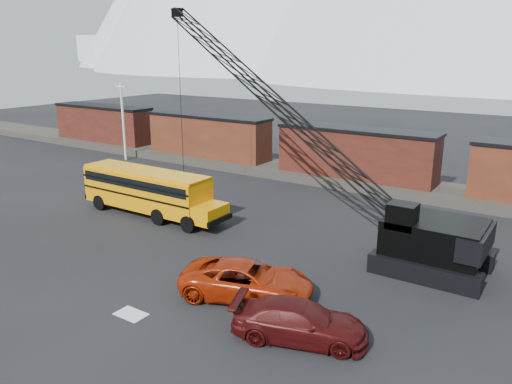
# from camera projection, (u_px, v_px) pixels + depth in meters

# --- Properties ---
(ground) EXTENTS (160.00, 160.00, 0.00)m
(ground) POSITION_uv_depth(u_px,v_px,m) (183.00, 278.00, 25.36)
(ground) COLOR black
(ground) RESTS_ON ground
(gravel_berm) EXTENTS (120.00, 5.00, 0.70)m
(gravel_berm) POSITION_uv_depth(u_px,v_px,m) (354.00, 180.00, 42.87)
(gravel_berm) COLOR #403C35
(gravel_berm) RESTS_ON ground
(boxcar_west_far) EXTENTS (13.70, 3.10, 4.17)m
(boxcar_west_far) POSITION_uv_depth(u_px,v_px,m) (103.00, 123.00, 59.24)
(boxcar_west_far) COLOR #561F18
(boxcar_west_far) RESTS_ON gravel_berm
(boxcar_west_near) EXTENTS (13.70, 3.10, 4.17)m
(boxcar_west_near) POSITION_uv_depth(u_px,v_px,m) (208.00, 136.00, 50.72)
(boxcar_west_near) COLOR #481E14
(boxcar_west_near) RESTS_ON gravel_berm
(boxcar_mid) EXTENTS (13.70, 3.10, 4.17)m
(boxcar_mid) POSITION_uv_depth(u_px,v_px,m) (356.00, 153.00, 42.21)
(boxcar_mid) COLOR #561F18
(boxcar_mid) RESTS_ON gravel_berm
(utility_pole) EXTENTS (1.40, 0.24, 8.00)m
(utility_pole) POSITION_uv_depth(u_px,v_px,m) (123.00, 120.00, 51.40)
(utility_pole) COLOR silver
(utility_pole) RESTS_ON ground
(snow_patch) EXTENTS (1.40, 0.90, 0.02)m
(snow_patch) POSITION_uv_depth(u_px,v_px,m) (131.00, 314.00, 21.89)
(snow_patch) COLOR silver
(snow_patch) RESTS_ON ground
(school_bus) EXTENTS (11.65, 2.65, 3.19)m
(school_bus) POSITION_uv_depth(u_px,v_px,m) (150.00, 190.00, 34.52)
(school_bus) COLOR orange
(school_bus) RESTS_ON ground
(red_pickup) EXTENTS (6.79, 4.80, 1.72)m
(red_pickup) POSITION_uv_depth(u_px,v_px,m) (247.00, 280.00, 23.22)
(red_pickup) COLOR #A82408
(red_pickup) RESTS_ON ground
(maroon_suv) EXTENTS (5.87, 3.86, 1.58)m
(maroon_suv) POSITION_uv_depth(u_px,v_px,m) (300.00, 321.00, 19.82)
(maroon_suv) COLOR #410B0B
(maroon_suv) RESTS_ON ground
(crawler_crane) EXTENTS (23.23, 5.77, 14.24)m
(crawler_crane) POSITION_uv_depth(u_px,v_px,m) (278.00, 106.00, 31.02)
(crawler_crane) COLOR black
(crawler_crane) RESTS_ON ground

